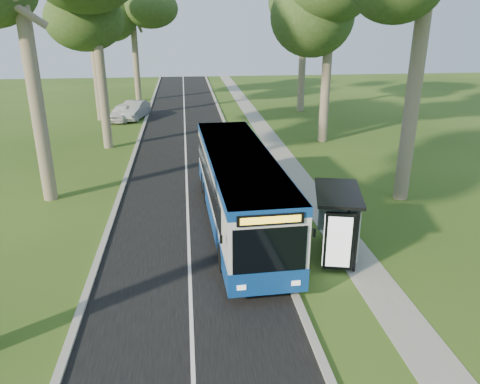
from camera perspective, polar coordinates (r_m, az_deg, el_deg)
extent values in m
plane|color=#2E4C17|center=(18.18, 5.05, -8.57)|extent=(120.00, 120.00, 0.00)
cube|color=black|center=(26.99, -6.53, 1.38)|extent=(7.00, 100.00, 0.02)
cube|color=#9E9B93|center=(27.19, 0.86, 1.78)|extent=(0.25, 100.00, 0.12)
cube|color=#9E9B93|center=(27.21, -13.92, 1.17)|extent=(0.25, 100.00, 0.12)
cube|color=white|center=(26.99, -6.53, 1.41)|extent=(0.12, 100.00, 0.00)
cube|color=gray|center=(27.75, 7.02, 1.90)|extent=(1.50, 100.00, 0.02)
cube|color=white|center=(20.49, -0.10, 0.72)|extent=(3.08, 12.71, 3.00)
cube|color=navy|center=(20.88, -0.10, -2.06)|extent=(3.11, 12.74, 0.84)
cube|color=navy|center=(20.07, -0.10, 4.30)|extent=(3.11, 12.74, 0.34)
cube|color=black|center=(14.69, 2.79, -7.17)|extent=(2.37, 0.13, 1.53)
cube|color=yellow|center=(14.20, 2.88, -3.47)|extent=(1.89, 0.09, 0.23)
cube|color=black|center=(15.49, 2.65, -11.87)|extent=(2.53, 0.21, 0.32)
cylinder|color=black|center=(17.38, -2.55, -7.90)|extent=(0.33, 1.10, 1.09)
cylinder|color=black|center=(17.69, 5.26, -7.44)|extent=(0.33, 1.10, 1.09)
cylinder|color=black|center=(24.30, -3.90, 0.61)|extent=(0.33, 1.10, 1.09)
cylinder|color=black|center=(24.52, 1.68, 0.84)|extent=(0.33, 1.10, 1.09)
cylinder|color=gray|center=(17.13, 7.19, -6.41)|extent=(0.07, 0.07, 2.21)
cube|color=navy|center=(16.78, 7.31, -3.99)|extent=(0.16, 0.30, 0.55)
cylinder|color=yellow|center=(16.72, 7.22, -3.58)|extent=(0.09, 0.18, 0.19)
cube|color=white|center=(17.05, 7.22, -5.88)|extent=(0.15, 0.26, 0.35)
cube|color=black|center=(17.64, 14.83, -5.54)|extent=(0.12, 0.12, 2.53)
cube|color=black|center=(19.85, 12.20, -2.31)|extent=(0.12, 0.12, 2.53)
cube|color=black|center=(18.03, 11.91, -0.12)|extent=(2.34, 3.39, 0.12)
cube|color=silver|center=(18.72, 13.70, -3.53)|extent=(0.64, 2.52, 2.02)
cube|color=black|center=(17.33, 13.03, -5.87)|extent=(1.07, 0.40, 2.23)
cube|color=white|center=(17.26, 13.12, -6.00)|extent=(0.84, 0.22, 1.97)
cube|color=black|center=(19.23, 12.03, -5.72)|extent=(0.80, 1.86, 0.06)
cylinder|color=black|center=(24.61, 5.31, 0.53)|extent=(0.47, 0.47, 0.85)
cylinder|color=black|center=(24.46, 5.35, 1.51)|extent=(0.51, 0.51, 0.05)
imported|color=white|center=(44.13, -14.07, 9.44)|extent=(2.88, 4.70, 1.50)
imported|color=#A8AAB0|center=(44.52, -12.79, 9.69)|extent=(2.82, 5.07, 1.58)
cylinder|color=#7A6B56|center=(24.74, -23.83, 11.79)|extent=(0.69, 0.69, 11.54)
cylinder|color=#7A6B56|center=(34.20, -16.52, 13.12)|extent=(0.64, 0.64, 9.73)
cylinder|color=#7A6B56|center=(44.22, -17.37, 16.96)|extent=(0.74, 0.74, 13.41)
cylinder|color=#7A6B56|center=(53.89, -12.63, 16.08)|extent=(0.65, 0.65, 10.05)
ellipsoid|color=#32481B|center=(53.77, -13.10, 21.71)|extent=(5.20, 5.20, 6.89)
cylinder|color=#7A6B56|center=(24.25, 20.67, 13.46)|extent=(0.72, 0.72, 12.70)
cylinder|color=#7A6B56|center=(35.18, 10.55, 15.00)|extent=(0.68, 0.68, 11.20)
cylinder|color=#7A6B56|center=(47.04, 7.64, 16.34)|extent=(0.67, 0.67, 10.96)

